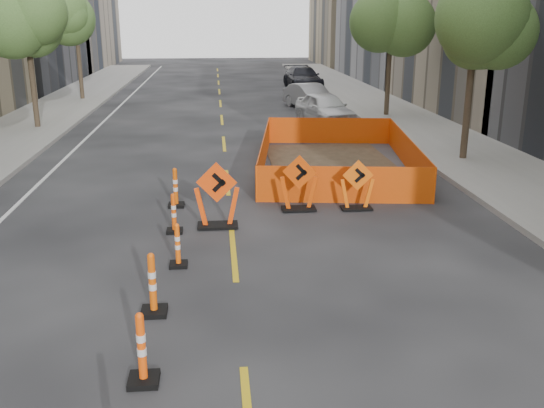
{
  "coord_description": "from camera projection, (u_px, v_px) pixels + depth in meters",
  "views": [
    {
      "loc": [
        -0.31,
        -8.29,
        4.93
      ],
      "look_at": [
        0.84,
        4.03,
        1.1
      ],
      "focal_mm": 40.0,
      "sensor_mm": 36.0,
      "label": 1
    }
  ],
  "objects": [
    {
      "name": "chevron_sign_center",
      "position": [
        299.0,
        183.0,
        15.91
      ],
      "size": [
        1.15,
        0.91,
        1.51
      ],
      "primitive_type": null,
      "rotation": [
        0.0,
        0.0,
        -0.34
      ],
      "color": "#DD4509",
      "rests_on": "ground"
    },
    {
      "name": "safety_fence",
      "position": [
        336.0,
        152.0,
        20.57
      ],
      "size": [
        5.92,
        8.87,
        1.04
      ],
      "primitive_type": null,
      "rotation": [
        0.0,
        0.0,
        -0.13
      ],
      "color": "#E0420B",
      "rests_on": "ground"
    },
    {
      "name": "chevron_sign_left",
      "position": [
        217.0,
        195.0,
        14.6
      ],
      "size": [
        1.17,
        0.8,
        1.64
      ],
      "primitive_type": null,
      "rotation": [
        0.0,
        0.0,
        -0.13
      ],
      "color": "#FF450A",
      "rests_on": "ground"
    },
    {
      "name": "chevron_sign_right",
      "position": [
        357.0,
        185.0,
        16.0
      ],
      "size": [
        0.92,
        0.57,
        1.36
      ],
      "primitive_type": null,
      "rotation": [
        0.0,
        0.0,
        -0.03
      ],
      "color": "#F55D0A",
      "rests_on": "ground"
    },
    {
      "name": "ground_plane",
      "position": [
        242.0,
        350.0,
        9.37
      ],
      "size": [
        140.0,
        140.0,
        0.0
      ],
      "primitive_type": "plane",
      "color": "black"
    },
    {
      "name": "channelizer_3",
      "position": [
        152.0,
        284.0,
        10.34
      ],
      "size": [
        0.45,
        0.45,
        1.13
      ],
      "primitive_type": null,
      "color": "#E85409",
      "rests_on": "ground"
    },
    {
      "name": "parked_car_mid",
      "position": [
        310.0,
        97.0,
        33.66
      ],
      "size": [
        2.71,
        4.43,
        1.38
      ],
      "primitive_type": "imported",
      "rotation": [
        0.0,
        0.0,
        0.32
      ],
      "color": "gray",
      "rests_on": "ground"
    },
    {
      "name": "channelizer_4",
      "position": [
        178.0,
        245.0,
        12.37
      ],
      "size": [
        0.37,
        0.37,
        0.93
      ],
      "primitive_type": null,
      "color": "#FC5A0A",
      "rests_on": "ground"
    },
    {
      "name": "channelizer_5",
      "position": [
        174.0,
        213.0,
        14.33
      ],
      "size": [
        0.38,
        0.38,
        0.97
      ],
      "primitive_type": null,
      "color": "#EB4D09",
      "rests_on": "ground"
    },
    {
      "name": "tree_r_b",
      "position": [
        475.0,
        29.0,
        20.19
      ],
      "size": [
        2.8,
        2.8,
        5.95
      ],
      "color": "#382B1E",
      "rests_on": "ground"
    },
    {
      "name": "channelizer_2",
      "position": [
        142.0,
        348.0,
        8.37
      ],
      "size": [
        0.43,
        0.43,
        1.09
      ],
      "primitive_type": null,
      "color": "#FF4F0A",
      "rests_on": "ground"
    },
    {
      "name": "tree_l_c",
      "position": [
        26.0,
        27.0,
        26.3
      ],
      "size": [
        2.8,
        2.8,
        5.95
      ],
      "color": "#382B1E",
      "rests_on": "ground"
    },
    {
      "name": "parked_car_far",
      "position": [
        303.0,
        78.0,
        43.28
      ],
      "size": [
        2.53,
        5.43,
        1.54
      ],
      "primitive_type": "imported",
      "rotation": [
        0.0,
        0.0,
        0.07
      ],
      "color": "black",
      "rests_on": "ground"
    },
    {
      "name": "tree_r_c",
      "position": [
        391.0,
        25.0,
        29.7
      ],
      "size": [
        2.8,
        2.8,
        5.95
      ],
      "color": "#382B1E",
      "rests_on": "ground"
    },
    {
      "name": "channelizer_6",
      "position": [
        175.0,
        187.0,
        16.29
      ],
      "size": [
        0.42,
        0.42,
        1.08
      ],
      "primitive_type": null,
      "color": "#D65109",
      "rests_on": "ground"
    },
    {
      "name": "tree_l_d",
      "position": [
        76.0,
        24.0,
        35.81
      ],
      "size": [
        2.8,
        2.8,
        5.95
      ],
      "color": "#382B1E",
      "rests_on": "ground"
    },
    {
      "name": "parked_car_near",
      "position": [
        325.0,
        108.0,
        28.92
      ],
      "size": [
        2.71,
        4.65,
        1.49
      ],
      "primitive_type": "imported",
      "rotation": [
        0.0,
        0.0,
        0.23
      ],
      "color": "white",
      "rests_on": "ground"
    },
    {
      "name": "sidewalk_right",
      "position": [
        479.0,
        159.0,
        21.56
      ],
      "size": [
        4.0,
        90.0,
        0.15
      ],
      "primitive_type": "cube",
      "color": "gray",
      "rests_on": "ground"
    }
  ]
}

